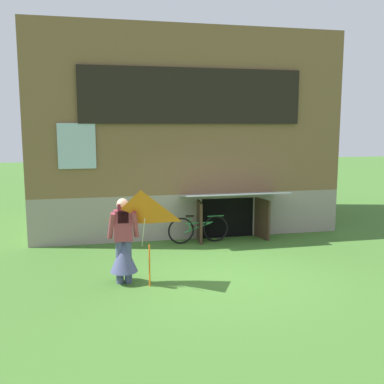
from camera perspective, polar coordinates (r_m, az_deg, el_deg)
The scene contains 5 objects.
ground_plane at distance 9.13m, azimuth 4.30°, elevation -10.55°, with size 60.00×60.00×0.00m, color #3D6B28.
log_house at distance 13.74m, azimuth -1.95°, elevation 7.51°, with size 8.29×5.63×5.48m.
person at distance 8.59m, azimuth -8.70°, elevation -7.04°, with size 0.61×0.52×1.63m.
kite at distance 7.94m, azimuth -6.50°, elevation -3.01°, with size 1.12×0.98×1.78m.
bicycle_green at distance 11.44m, azimuth 0.82°, elevation -4.74°, with size 1.59×0.11×0.73m.
Camera 1 is at (-2.51, -8.25, 2.97)m, focal length 41.89 mm.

